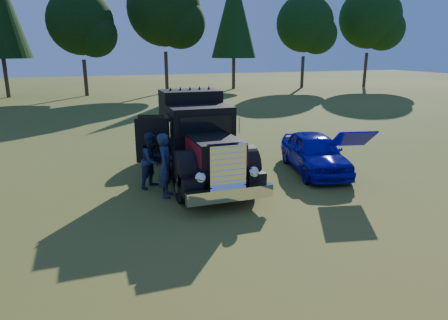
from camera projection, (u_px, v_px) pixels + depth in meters
ground at (227, 186)px, 13.33m from camera, size 120.00×120.00×0.00m
treeline at (89, 10)px, 34.78m from camera, size 66.14×24.04×13.33m
diamond_t_truck at (197, 143)px, 13.78m from camera, size 3.33×7.16×3.00m
hotrod_coupe at (315, 152)px, 14.73m from camera, size 2.54×4.49×1.89m
spectator_near at (166, 165)px, 12.10m from camera, size 0.70×0.85×1.99m
spectator_far at (152, 160)px, 12.97m from camera, size 1.13×1.11×1.84m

